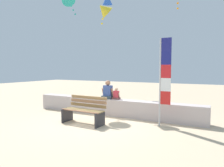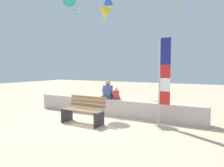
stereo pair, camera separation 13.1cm
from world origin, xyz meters
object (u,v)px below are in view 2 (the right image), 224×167
(kite_blue, at_px, (108,0))
(park_bench, at_px, (84,111))
(flag_banner, at_px, (163,76))
(kite_yellow, at_px, (104,9))
(person_adult, at_px, (108,91))
(person_child, at_px, (116,95))

(kite_blue, bearing_deg, park_bench, -73.64)
(flag_banner, xyz_separation_m, kite_blue, (-3.36, 2.52, 3.54))
(park_bench, relative_size, kite_yellow, 1.52)
(person_adult, xyz_separation_m, kite_yellow, (-0.62, 0.78, 3.41))
(kite_blue, height_order, kite_yellow, kite_blue)
(person_adult, xyz_separation_m, kite_blue, (-1.04, 1.86, 4.20))
(park_bench, height_order, person_adult, person_adult)
(person_adult, relative_size, kite_blue, 0.79)
(park_bench, relative_size, kite_blue, 1.62)
(person_adult, relative_size, flag_banner, 0.26)
(person_adult, bearing_deg, kite_blue, 119.21)
(person_child, bearing_deg, kite_blue, 127.09)
(park_bench, height_order, person_child, person_child)
(park_bench, bearing_deg, kite_blue, 106.36)
(kite_yellow, bearing_deg, person_child, -38.23)
(person_adult, distance_m, kite_blue, 4.71)
(park_bench, distance_m, kite_yellow, 4.58)
(park_bench, xyz_separation_m, kite_blue, (-1.00, 3.39, 4.70))
(park_bench, xyz_separation_m, flag_banner, (2.37, 0.87, 1.16))
(kite_blue, xyz_separation_m, kite_yellow, (0.42, -1.08, -0.79))
(person_adult, relative_size, kite_yellow, 0.75)
(person_child, bearing_deg, person_adult, -179.95)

